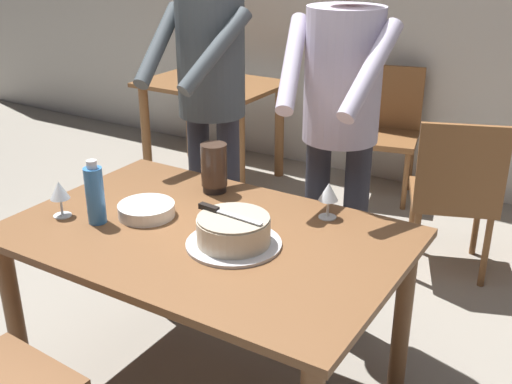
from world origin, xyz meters
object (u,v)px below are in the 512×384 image
object	(u,v)px
background_chair_2	(387,127)
cake_knife	(217,210)
water_bottle	(95,194)
background_table	(212,104)
wine_glass_far	(329,193)
wine_glass_near	(59,191)
background_chair_3	(455,192)
hurricane_lamp	(214,167)
plate_stack	(147,210)
person_standing_beside	(210,89)
person_cutting_cake	(340,111)
main_dining_table	(206,258)
cake_on_platter	(234,232)

from	to	relation	value
background_chair_2	cake_knife	bearing A→B (deg)	-84.00
water_bottle	background_table	size ratio (longest dim) A/B	0.25
wine_glass_far	background_chair_2	xyz separation A→B (m)	(-0.51, 2.06, -0.36)
wine_glass_near	background_chair_3	bearing A→B (deg)	56.66
hurricane_lamp	background_table	xyz separation A→B (m)	(-1.22, 1.69, -0.28)
plate_stack	person_standing_beside	size ratio (longest dim) A/B	0.13
wine_glass_far	background_chair_3	distance (m)	1.22
background_chair_2	water_bottle	bearing A→B (deg)	-94.87
person_standing_beside	background_chair_2	world-z (taller)	person_standing_beside
water_bottle	hurricane_lamp	world-z (taller)	water_bottle
wine_glass_near	person_cutting_cake	world-z (taller)	person_cutting_cake
water_bottle	background_chair_3	size ratio (longest dim) A/B	0.28
main_dining_table	wine_glass_near	size ratio (longest dim) A/B	10.06
person_standing_beside	background_chair_2	size ratio (longest dim) A/B	1.91
main_dining_table	background_chair_3	bearing A→B (deg)	69.95
hurricane_lamp	background_chair_3	world-z (taller)	hurricane_lamp
person_cutting_cake	person_standing_beside	size ratio (longest dim) A/B	1.00
person_cutting_cake	person_standing_beside	xyz separation A→B (m)	(-0.69, 0.03, 0.00)
main_dining_table	plate_stack	bearing A→B (deg)	-178.45
cake_on_platter	water_bottle	xyz separation A→B (m)	(-0.54, -0.11, 0.06)
wine_glass_near	hurricane_lamp	bearing A→B (deg)	54.78
background_table	plate_stack	bearing A→B (deg)	-60.80
wine_glass_far	hurricane_lamp	world-z (taller)	hurricane_lamp
plate_stack	wine_glass_far	world-z (taller)	wine_glass_far
hurricane_lamp	main_dining_table	bearing A→B (deg)	-60.04
wine_glass_far	background_chair_3	size ratio (longest dim) A/B	0.16
main_dining_table	background_chair_2	world-z (taller)	background_chair_2
cake_knife	wine_glass_near	world-z (taller)	wine_glass_near
hurricane_lamp	background_table	bearing A→B (deg)	125.77
background_chair_3	wine_glass_near	bearing A→B (deg)	-123.34
person_cutting_cake	wine_glass_near	bearing A→B (deg)	-131.60
plate_stack	background_chair_3	bearing A→B (deg)	61.33
wine_glass_far	water_bottle	xyz separation A→B (m)	(-0.73, -0.49, 0.01)
cake_knife	background_table	world-z (taller)	cake_knife
cake_knife	wine_glass_near	xyz separation A→B (m)	(-0.63, -0.15, -0.01)
cake_knife	background_chair_2	distance (m)	2.48
cake_on_platter	water_bottle	size ratio (longest dim) A/B	1.36
hurricane_lamp	background_chair_3	distance (m)	1.42
cake_knife	wine_glass_far	xyz separation A→B (m)	(0.25, 0.38, -0.01)
background_chair_3	plate_stack	bearing A→B (deg)	-118.67
water_bottle	person_standing_beside	distance (m)	0.89
background_chair_2	plate_stack	bearing A→B (deg)	-92.26
background_chair_2	main_dining_table	bearing A→B (deg)	-85.73
background_table	cake_knife	bearing A→B (deg)	-54.09
person_cutting_cake	background_chair_2	distance (m)	1.86
cake_on_platter	person_standing_beside	xyz separation A→B (m)	(-0.62, 0.75, 0.27)
background_chair_3	main_dining_table	bearing A→B (deg)	-110.05
cake_knife	person_cutting_cake	world-z (taller)	person_cutting_cake
cake_knife	background_chair_2	size ratio (longest dim) A/B	0.30
person_standing_beside	background_chair_3	distance (m)	1.41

